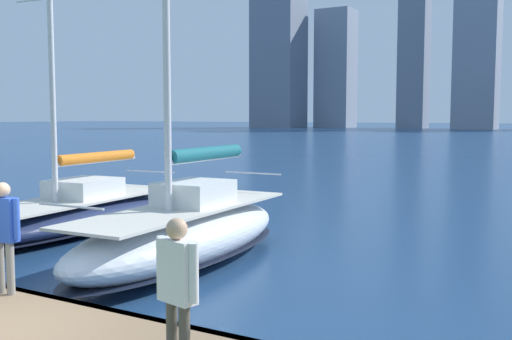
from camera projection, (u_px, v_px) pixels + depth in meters
dock_pier at (6, 330)px, 8.05m from camera, size 28.00×2.80×0.60m
sailboat_teal at (184, 232)px, 13.70m from camera, size 2.71×7.72×11.42m
sailboat_orange at (73, 212)px, 17.75m from camera, size 3.50×8.99×10.47m
person_white_shirt at (177, 282)px, 6.40m from camera, size 0.62×0.30×1.74m
person_blue_shirt at (4, 227)px, 9.42m from camera, size 0.65×0.25×1.78m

